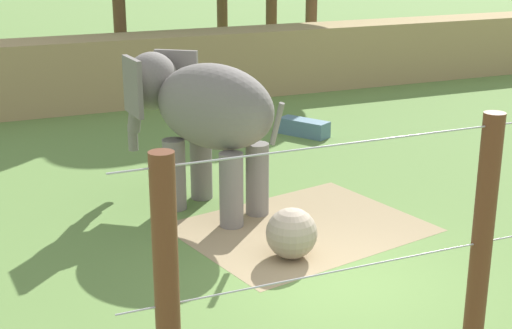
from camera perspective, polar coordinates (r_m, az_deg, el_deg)
The scene contains 7 objects.
ground_plane at distance 12.11m, azimuth 6.61°, elevation -8.97°, with size 120.00×120.00×0.00m, color #5B7F3D.
dirt_patch at distance 14.12m, azimuth 3.53°, elevation -4.86°, with size 4.32×3.36×0.01m, color #937F5B.
embankment_wall at distance 24.15m, azimuth -9.72°, elevation 7.14°, with size 36.00×1.80×2.17m, color tan.
elephant at distance 14.53m, azimuth -4.15°, elevation 4.10°, with size 2.84×3.72×3.03m.
enrichment_ball at distance 12.73m, azimuth 2.74°, elevation -5.29°, with size 0.89×0.89×0.89m, color gray.
cable_fence at distance 8.98m, azimuth 17.08°, elevation -7.10°, with size 8.58×0.24×3.53m.
feed_trough at distance 20.29m, azimuth 3.70°, elevation 2.85°, with size 1.14×1.46×0.44m.
Camera 1 is at (-5.50, -9.34, 5.42)m, focal length 52.12 mm.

